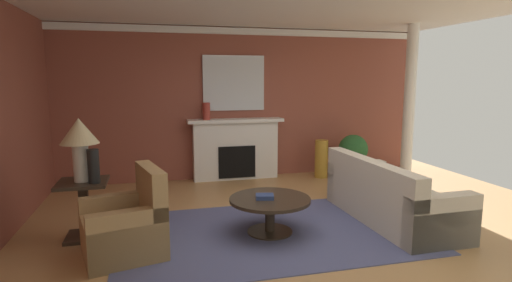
# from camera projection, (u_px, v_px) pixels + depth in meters

# --- Properties ---
(ground_plane) EXTENTS (8.65, 8.65, 0.00)m
(ground_plane) POSITION_uv_depth(u_px,v_px,m) (290.00, 231.00, 5.11)
(ground_plane) COLOR tan
(wall_fireplace) EXTENTS (7.26, 0.12, 2.85)m
(wall_fireplace) POSITION_uv_depth(u_px,v_px,m) (239.00, 104.00, 7.81)
(wall_fireplace) COLOR brown
(wall_fireplace) RESTS_ON ground_plane
(crown_moulding) EXTENTS (7.26, 0.08, 0.12)m
(crown_moulding) POSITION_uv_depth(u_px,v_px,m) (239.00, 31.00, 7.53)
(crown_moulding) COLOR white
(area_rug) EXTENTS (3.66, 2.29, 0.01)m
(area_rug) POSITION_uv_depth(u_px,v_px,m) (270.00, 232.00, 5.05)
(area_rug) COLOR #4C517A
(area_rug) RESTS_ON ground_plane
(fireplace) EXTENTS (1.80, 0.35, 1.15)m
(fireplace) POSITION_uv_depth(u_px,v_px,m) (236.00, 151.00, 7.71)
(fireplace) COLOR white
(fireplace) RESTS_ON ground_plane
(mantel_mirror) EXTENTS (1.17, 0.04, 1.03)m
(mantel_mirror) POSITION_uv_depth(u_px,v_px,m) (234.00, 83.00, 7.63)
(mantel_mirror) COLOR silver
(sofa) EXTENTS (0.94, 2.12, 0.85)m
(sofa) POSITION_uv_depth(u_px,v_px,m) (389.00, 199.00, 5.44)
(sofa) COLOR beige
(sofa) RESTS_ON ground_plane
(armchair_near_window) EXTENTS (0.97, 0.97, 0.95)m
(armchair_near_window) POSITION_uv_depth(u_px,v_px,m) (127.00, 228.00, 4.39)
(armchair_near_window) COLOR #9E7A4C
(armchair_near_window) RESTS_ON ground_plane
(coffee_table) EXTENTS (1.00, 1.00, 0.45)m
(coffee_table) POSITION_uv_depth(u_px,v_px,m) (270.00, 207.00, 5.00)
(coffee_table) COLOR #2D2319
(coffee_table) RESTS_ON ground_plane
(side_table) EXTENTS (0.56, 0.56, 0.70)m
(side_table) POSITION_uv_depth(u_px,v_px,m) (84.00, 206.00, 4.84)
(side_table) COLOR #2D2319
(side_table) RESTS_ON ground_plane
(table_lamp) EXTENTS (0.44, 0.44, 0.75)m
(table_lamp) POSITION_uv_depth(u_px,v_px,m) (79.00, 137.00, 4.71)
(table_lamp) COLOR beige
(table_lamp) RESTS_ON side_table
(vase_tall_corner) EXTENTS (0.25, 0.25, 0.73)m
(vase_tall_corner) POSITION_uv_depth(u_px,v_px,m) (321.00, 159.00, 7.85)
(vase_tall_corner) COLOR #B7892D
(vase_tall_corner) RESTS_ON ground_plane
(vase_mantel_left) EXTENTS (0.14, 0.14, 0.31)m
(vase_mantel_left) POSITION_uv_depth(u_px,v_px,m) (206.00, 111.00, 7.41)
(vase_mantel_left) COLOR #9E3328
(vase_mantel_left) RESTS_ON fireplace
(vase_on_side_table) EXTENTS (0.13, 0.13, 0.40)m
(vase_on_side_table) POSITION_uv_depth(u_px,v_px,m) (94.00, 166.00, 4.69)
(vase_on_side_table) COLOR black
(vase_on_side_table) RESTS_ON side_table
(book_red_cover) EXTENTS (0.25, 0.21, 0.05)m
(book_red_cover) POSITION_uv_depth(u_px,v_px,m) (265.00, 197.00, 4.94)
(book_red_cover) COLOR navy
(book_red_cover) RESTS_ON coffee_table
(potted_plant) EXTENTS (0.56, 0.56, 0.83)m
(potted_plant) POSITION_uv_depth(u_px,v_px,m) (353.00, 152.00, 7.85)
(potted_plant) COLOR #A8754C
(potted_plant) RESTS_ON ground_plane
(column_white) EXTENTS (0.20, 0.20, 2.85)m
(column_white) POSITION_uv_depth(u_px,v_px,m) (409.00, 105.00, 7.30)
(column_white) COLOR white
(column_white) RESTS_ON ground_plane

